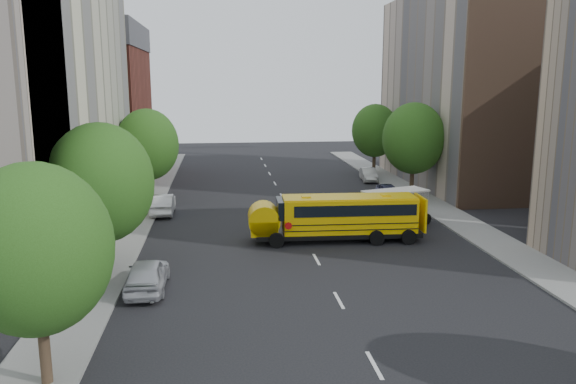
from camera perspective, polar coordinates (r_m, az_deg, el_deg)
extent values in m
plane|color=black|center=(33.53, 2.33, -5.82)|extent=(120.00, 120.00, 0.00)
cube|color=slate|center=(38.43, -16.14, -3.95)|extent=(3.00, 80.00, 0.12)
cube|color=slate|center=(41.42, 17.12, -2.93)|extent=(3.00, 80.00, 0.12)
cube|color=silver|center=(43.09, 0.21, -1.96)|extent=(0.15, 64.00, 0.01)
cube|color=beige|center=(39.76, -26.14, 10.35)|extent=(10.00, 26.00, 20.00)
cube|color=maroon|center=(61.09, -19.15, 7.47)|extent=(10.00, 15.00, 13.00)
cube|color=#C1AA96|center=(56.61, 17.56, 9.86)|extent=(10.00, 22.00, 18.00)
cube|color=brown|center=(46.80, 23.14, 9.32)|extent=(10.10, 0.30, 18.00)
cylinder|color=gold|center=(68.69, 23.10, 16.75)|extent=(1.00, 1.00, 35.00)
cylinder|color=#38281C|center=(20.40, -23.50, -14.26)|extent=(0.36, 0.36, 2.70)
ellipsoid|color=#234B14|center=(19.27, -24.26, -5.32)|extent=(4.80, 4.80, 5.52)
cylinder|color=#38281C|center=(29.46, -18.06, -5.87)|extent=(0.36, 0.36, 2.88)
ellipsoid|color=#234B14|center=(28.66, -18.48, 0.88)|extent=(5.12, 5.12, 5.89)
cylinder|color=#38281C|center=(46.77, -13.91, 0.50)|extent=(0.36, 0.36, 2.81)
ellipsoid|color=#234B14|center=(46.28, -14.11, 4.68)|extent=(4.99, 4.99, 5.74)
cylinder|color=#38281C|center=(49.14, 12.46, 1.16)|extent=(0.36, 0.36, 2.95)
ellipsoid|color=#234B14|center=(48.66, 12.64, 5.35)|extent=(5.25, 5.25, 6.04)
cylinder|color=#38281C|center=(60.46, 8.73, 3.03)|extent=(0.36, 0.36, 2.74)
ellipsoid|color=#234B14|center=(60.09, 8.82, 6.19)|extent=(4.86, 4.86, 5.59)
cube|color=black|center=(35.28, 5.04, -4.15)|extent=(10.30, 2.65, 0.27)
cube|color=#EEB904|center=(35.10, 6.10, -2.24)|extent=(8.29, 2.54, 2.10)
cube|color=#EEB904|center=(34.66, -1.81, -3.45)|extent=(1.71, 2.15, 0.91)
cube|color=black|center=(34.46, -0.23, -1.65)|extent=(0.52, 2.11, 1.10)
cube|color=#EEB904|center=(34.87, 6.14, -0.54)|extent=(8.28, 2.36, 0.13)
cube|color=black|center=(35.03, 6.41, -1.51)|extent=(7.56, 2.57, 0.68)
cube|color=black|center=(35.27, 6.08, -3.40)|extent=(8.29, 2.60, 0.05)
cube|color=black|center=(35.18, 6.09, -2.82)|extent=(8.29, 2.60, 0.05)
cube|color=#EEB904|center=(36.12, 12.59, -2.07)|extent=(0.21, 2.29, 2.10)
cube|color=#EEB904|center=(34.46, 2.12, -0.46)|extent=(0.57, 0.57, 0.09)
cube|color=#EEB904|center=(35.31, 9.49, -0.33)|extent=(0.57, 0.57, 0.09)
cylinder|color=#EEB904|center=(34.54, -1.81, -2.72)|extent=(1.98, 2.16, 1.92)
cylinder|color=red|center=(33.48, 0.50, -3.40)|extent=(0.46, 0.05, 0.46)
cylinder|color=black|center=(33.76, -0.60, -4.89)|extent=(0.92, 0.30, 0.91)
cylinder|color=black|center=(35.95, -0.89, -3.88)|extent=(0.92, 0.30, 0.91)
cylinder|color=black|center=(34.62, 8.66, -4.61)|extent=(0.92, 0.30, 0.91)
cylinder|color=black|center=(36.76, 7.82, -3.65)|extent=(0.92, 0.30, 0.91)
cylinder|color=black|center=(35.09, 11.57, -4.49)|extent=(0.92, 0.30, 0.91)
cylinder|color=black|center=(37.21, 10.57, -3.56)|extent=(0.92, 0.30, 0.91)
cube|color=black|center=(39.57, 10.20, -2.64)|extent=(5.94, 3.54, 0.28)
cube|color=white|center=(39.61, 10.80, -1.18)|extent=(4.66, 3.04, 1.69)
cube|color=white|center=(38.27, 7.70, -1.95)|extent=(1.80, 2.10, 1.13)
cube|color=silver|center=(39.44, 10.85, 0.08)|extent=(4.87, 3.19, 0.11)
cylinder|color=black|center=(37.70, 8.43, -3.39)|extent=(0.82, 0.47, 0.79)
cylinder|color=black|center=(39.23, 6.93, -2.78)|extent=(0.82, 0.47, 0.79)
cylinder|color=black|center=(38.95, 11.21, -3.01)|extent=(0.82, 0.47, 0.79)
cylinder|color=black|center=(40.44, 9.65, -2.43)|extent=(0.82, 0.47, 0.79)
cylinder|color=black|center=(40.18, 13.60, -2.68)|extent=(0.82, 0.47, 0.79)
cylinder|color=black|center=(41.62, 11.99, -2.13)|extent=(0.82, 0.47, 0.79)
imported|color=#A9AAAF|center=(27.76, -14.12, -8.13)|extent=(1.86, 4.57, 1.55)
imported|color=silver|center=(43.20, -12.59, -1.18)|extent=(1.67, 4.61, 1.51)
imported|color=#2F3152|center=(48.15, 10.14, 0.04)|extent=(1.61, 3.82, 1.29)
imported|color=#A6A7A1|center=(56.68, 8.18, 1.77)|extent=(1.77, 4.07, 1.30)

